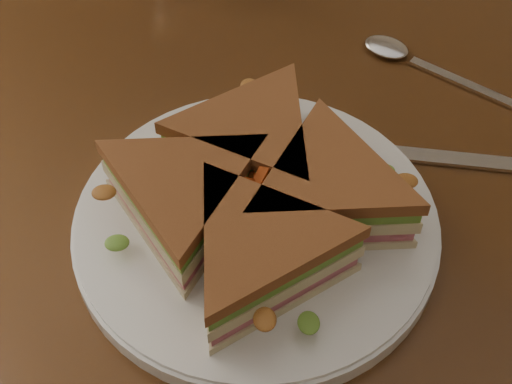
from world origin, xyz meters
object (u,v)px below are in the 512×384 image
plate (256,225)px  spoon (406,57)px  knife (426,157)px  sandwich_wedges (256,196)px  table (261,212)px

plate → spoon: bearing=88.9°
knife → plate: bearing=-143.9°
spoon → sandwich_wedges: bearing=-87.9°
plate → spoon: plate is taller
table → knife: bearing=27.2°
table → sandwich_wedges: size_ratio=3.90×
plate → knife: size_ratio=1.50×
table → knife: (0.13, 0.07, 0.10)m
sandwich_wedges → spoon: sandwich_wedges is taller
plate → sandwich_wedges: sandwich_wedges is taller
plate → spoon: 0.27m
table → spoon: bearing=73.1°
sandwich_wedges → spoon: (0.01, 0.27, -0.04)m
plate → knife: (0.08, 0.15, -0.01)m
sandwich_wedges → plate: bearing=0.0°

